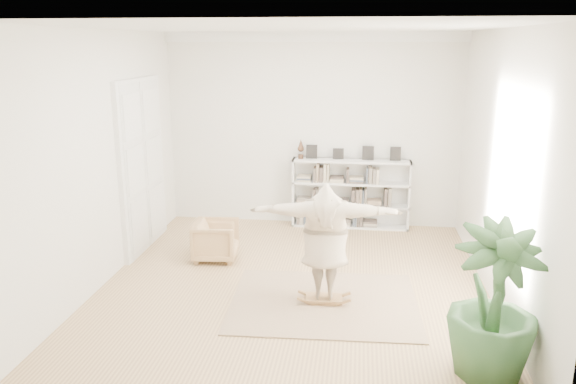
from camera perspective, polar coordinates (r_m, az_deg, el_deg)
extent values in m
plane|color=#8F6C49|center=(8.27, 0.57, -9.43)|extent=(6.00, 6.00, 0.00)
plane|color=silver|center=(10.64, 2.51, 6.23)|extent=(5.50, 0.00, 5.50)
plane|color=silver|center=(4.84, -3.55, -4.54)|extent=(5.50, 0.00, 5.50)
plane|color=silver|center=(8.46, -18.25, 3.22)|extent=(0.00, 6.00, 6.00)
plane|color=silver|center=(7.88, 20.92, 2.15)|extent=(0.00, 6.00, 6.00)
plane|color=white|center=(7.53, 0.65, 16.39)|extent=(6.00, 6.00, 0.00)
cube|color=white|center=(10.45, 2.59, 15.48)|extent=(5.50, 0.12, 0.18)
cube|color=white|center=(9.69, -14.60, 2.49)|extent=(0.08, 1.78, 2.92)
cube|color=silver|center=(9.32, -15.39, 1.95)|extent=(0.06, 0.78, 2.80)
cube|color=silver|center=(10.05, -13.67, 2.98)|extent=(0.06, 0.78, 2.80)
cube|color=silver|center=(10.71, 0.59, 0.02)|extent=(0.04, 0.35, 1.30)
cube|color=silver|center=(10.69, 12.17, -0.36)|extent=(0.04, 0.35, 1.30)
cube|color=silver|center=(10.80, 6.39, 0.04)|extent=(2.20, 0.04, 1.30)
cube|color=silver|center=(10.83, 6.28, -3.39)|extent=(2.20, 0.35, 0.04)
cube|color=silver|center=(10.71, 6.34, -1.31)|extent=(2.20, 0.35, 0.04)
cube|color=silver|center=(10.59, 6.41, 0.92)|extent=(2.20, 0.35, 0.04)
cube|color=silver|center=(10.50, 6.47, 3.15)|extent=(2.20, 0.35, 0.04)
cube|color=black|center=(10.56, 2.42, 4.07)|extent=(0.18, 0.07, 0.24)
cube|color=black|center=(10.53, 5.14, 3.99)|extent=(0.18, 0.07, 0.24)
cube|color=black|center=(10.52, 8.13, 3.89)|extent=(0.18, 0.07, 0.24)
cube|color=black|center=(10.54, 10.86, 3.80)|extent=(0.18, 0.07, 0.24)
imported|color=tan|center=(9.17, -7.32, -4.90)|extent=(0.75, 0.73, 0.64)
cube|color=tan|center=(7.75, 3.68, -11.11)|extent=(2.58, 2.10, 0.02)
cube|color=olive|center=(7.72, 3.68, -10.68)|extent=(0.50, 0.31, 0.03)
cube|color=olive|center=(7.74, 3.68, -10.91)|extent=(0.34, 0.06, 0.04)
cube|color=olive|center=(7.74, 3.68, -10.91)|extent=(0.34, 0.06, 0.04)
cube|color=olive|center=(7.72, 3.68, -10.68)|extent=(0.20, 0.06, 0.10)
cube|color=olive|center=(7.72, 3.68, -10.68)|extent=(0.20, 0.06, 0.10)
imported|color=#BBA78C|center=(7.40, 3.79, -4.77)|extent=(1.97, 0.61, 1.59)
imported|color=#2B4E27|center=(6.23, 20.16, -10.48)|extent=(1.11, 1.11, 1.67)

